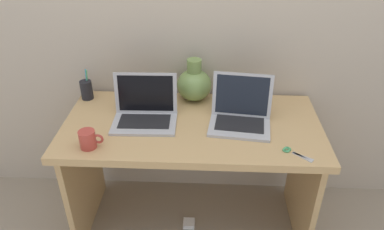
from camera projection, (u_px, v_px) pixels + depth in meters
ground_plane at (192, 221)px, 2.29m from camera, size 6.00×6.00×0.00m
back_wall at (195, 14)px, 1.98m from camera, size 4.40×0.04×2.40m
desk at (192, 149)px, 2.00m from camera, size 1.34×0.66×0.73m
laptop_left at (145, 109)px, 1.91m from camera, size 0.33×0.24×0.24m
laptop_right at (241, 111)px, 1.89m from camera, size 0.33×0.28×0.24m
green_vase at (195, 84)px, 2.08m from camera, size 0.20×0.20×0.25m
coffee_mug at (88, 139)px, 1.71m from camera, size 0.12×0.08×0.09m
pen_cup at (87, 90)px, 2.11m from camera, size 0.07×0.07×0.18m
scissors at (292, 152)px, 1.69m from camera, size 0.13×0.11×0.01m
power_brick at (189, 223)px, 2.26m from camera, size 0.07×0.07×0.03m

